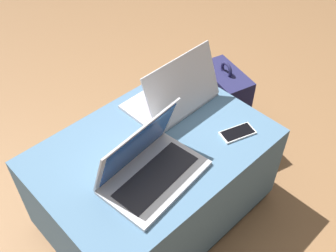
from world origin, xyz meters
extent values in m
plane|color=olive|center=(0.00, 0.00, 0.00)|extent=(14.00, 14.00, 0.00)
cube|color=#2A3D4E|center=(0.00, 0.00, 0.03)|extent=(0.88, 0.62, 0.05)
cube|color=slate|center=(0.00, 0.00, 0.25)|extent=(0.92, 0.64, 0.41)
cube|color=silver|center=(-0.10, -0.12, 0.46)|extent=(0.40, 0.28, 0.02)
cube|color=#232328|center=(-0.10, -0.13, 0.47)|extent=(0.34, 0.17, 0.00)
cube|color=silver|center=(-0.11, -0.05, 0.58)|extent=(0.38, 0.12, 0.23)
cube|color=#1E4799|center=(-0.11, -0.05, 0.58)|extent=(0.34, 0.11, 0.20)
cube|color=silver|center=(0.23, 0.15, 0.46)|extent=(0.38, 0.25, 0.02)
cube|color=#9E9EA3|center=(0.23, 0.15, 0.47)|extent=(0.33, 0.14, 0.00)
cube|color=silver|center=(0.23, 0.07, 0.59)|extent=(0.38, 0.10, 0.23)
cube|color=#B23D93|center=(0.23, 0.07, 0.58)|extent=(0.33, 0.08, 0.21)
cube|color=white|center=(0.29, -0.19, 0.46)|extent=(0.15, 0.11, 0.01)
cube|color=black|center=(0.29, -0.19, 0.46)|extent=(0.14, 0.10, 0.00)
cube|color=#23234C|center=(0.59, 0.13, 0.22)|extent=(0.22, 0.31, 0.43)
cube|color=#1E1E41|center=(0.68, 0.10, 0.13)|extent=(0.11, 0.23, 0.19)
torus|color=#23234C|center=(0.59, 0.13, 0.45)|extent=(0.04, 0.08, 0.08)
camera|label=1|loc=(-0.68, -0.79, 1.59)|focal=42.00mm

